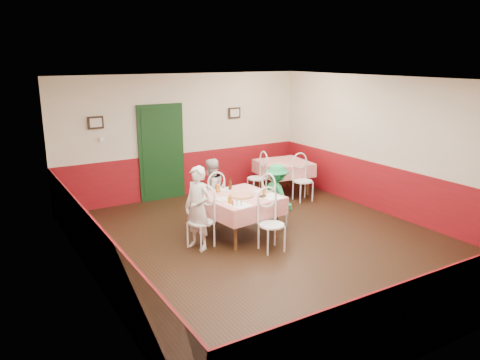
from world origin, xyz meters
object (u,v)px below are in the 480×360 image
chair_near (272,225)px  beer_bottle (230,184)px  glass_c (218,188)px  chair_right (275,203)px  chair_second_b (303,181)px  chair_far (213,201)px  diner_left (198,208)px  second_table (283,177)px  glass_a (230,200)px  wallet (262,196)px  chair_second_a (257,178)px  pizza (242,195)px  glass_b (264,191)px  chair_left (201,222)px  main_table (240,216)px  diner_right (277,195)px  diner_far (211,191)px

chair_near → beer_bottle: (-0.08, 1.24, 0.42)m
glass_c → beer_bottle: beer_bottle is taller
chair_near → glass_c: 1.35m
chair_right → chair_second_b: bearing=-64.6°
chair_far → diner_left: diner_left is taller
second_table → glass_a: bearing=-141.2°
beer_bottle → wallet: (0.28, -0.66, -0.10)m
chair_right → chair_second_a: 1.90m
wallet → chair_second_a: bearing=51.8°
chair_far → pizza: 0.95m
chair_second_b → beer_bottle: bearing=-156.3°
chair_second_b → pizza: size_ratio=2.17×
chair_right → chair_second_b: same height
chair_far → chair_second_b: bearing=-171.8°
chair_second_a → beer_bottle: (-1.55, -1.47, 0.42)m
chair_second_a → wallet: (-1.27, -2.13, 0.32)m
pizza → glass_b: size_ratio=3.27×
chair_right → pizza: 0.91m
second_table → glass_a: size_ratio=8.82×
chair_right → pizza: chair_right is taller
chair_second_b → diner_left: bearing=-152.6°
chair_left → wallet: size_ratio=8.18×
chair_left → glass_c: glass_c is taller
second_table → chair_near: bearing=-129.3°
main_table → diner_right: (0.89, 0.12, 0.23)m
chair_near → glass_a: bearing=137.9°
diner_left → diner_right: size_ratio=1.18×
chair_far → chair_near: bearing=99.2°
main_table → wallet: (0.31, -0.26, 0.40)m
chair_second_a → pizza: size_ratio=2.17×
pizza → diner_far: bearing=97.6°
chair_near → chair_second_a: bearing=66.5°
chair_second_b → diner_right: bearing=-138.7°
glass_a → chair_right: bearing=19.0°
glass_a → beer_bottle: beer_bottle is taller
chair_second_b → diner_left: diner_left is taller
chair_near → pizza: size_ratio=2.17×
pizza → glass_c: 0.51m
chair_left → glass_a: 0.62m
chair_right → chair_second_a: size_ratio=1.00×
main_table → beer_bottle: size_ratio=5.40×
wallet → diner_left: (-1.20, 0.14, -0.06)m
diner_left → diner_right: (1.78, 0.23, -0.11)m
second_table → chair_second_b: 0.75m
glass_a → diner_left: bearing=159.0°
beer_bottle → chair_far: bearing=107.2°
chair_far → glass_c: bearing=77.2°
chair_left → chair_right: same height
wallet → diner_left: 1.21m
chair_left → glass_a: (0.46, -0.20, 0.37)m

